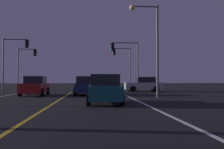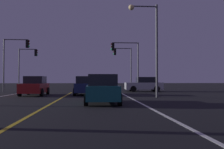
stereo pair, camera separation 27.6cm
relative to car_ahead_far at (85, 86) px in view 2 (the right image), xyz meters
name	(u,v)px [view 2 (the right image)]	position (x,y,z in m)	size (l,w,h in m)	color
lane_edge_right	(162,114)	(3.57, -13.16, -0.82)	(0.16, 35.24, 0.01)	silver
lane_center_divider	(30,115)	(-1.66, -13.16, -0.82)	(0.16, 35.24, 0.01)	gold
car_ahead_far	(85,86)	(0.00, 0.00, 0.00)	(2.02, 4.30, 1.70)	black
car_lead_same_lane	(102,89)	(1.30, -8.49, 0.00)	(2.02, 4.30, 1.70)	black
car_oncoming	(35,86)	(-4.45, -0.59, 0.00)	(2.02, 4.30, 1.70)	black
car_crossing_side	(144,85)	(6.63, 5.72, 0.00)	(4.30, 2.02, 1.70)	black
traffic_light_near_right	(125,55)	(4.32, 4.96, 3.35)	(3.19, 0.36, 5.63)	#4C4C51
traffic_light_near_left	(16,53)	(-7.84, 4.96, 3.49)	(2.85, 0.36, 5.86)	#4C4C51
traffic_light_far_right	(123,59)	(4.66, 10.46, 3.35)	(2.51, 0.36, 5.68)	#4C4C51
traffic_light_far_left	(28,60)	(-7.98, 10.46, 3.20)	(2.50, 0.36, 5.46)	#4C4C51
street_lamp_right_far	(150,37)	(5.14, -3.98, 3.87)	(2.32, 0.44, 7.28)	#4C4C51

